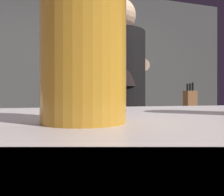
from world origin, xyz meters
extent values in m
cube|color=#4D4D49|center=(0.00, 2.20, 1.35)|extent=(5.20, 0.10, 2.70)
cube|color=#4F3F38|center=(0.35, 0.57, 0.46)|extent=(2.10, 0.60, 0.91)
cube|color=#3A3A36|center=(0.28, 1.92, 0.60)|extent=(0.93, 0.36, 1.21)
cube|color=#243635|center=(0.02, 0.12, 0.46)|extent=(0.28, 0.20, 0.91)
cylinder|color=black|center=(0.02, 0.12, 1.19)|extent=(0.34, 0.34, 0.56)
sphere|color=#DCB389|center=(0.02, 0.12, 1.58)|extent=(0.22, 0.22, 0.22)
cone|color=black|center=(0.01, 0.02, 1.35)|extent=(0.18, 0.18, 0.46)
cylinder|color=#DCB389|center=(-0.13, 0.30, 1.27)|extent=(0.12, 0.33, 0.08)
cylinder|color=#DCB389|center=(0.21, 0.26, 1.27)|extent=(0.12, 0.33, 0.08)
cube|color=#8F5D36|center=(0.84, 0.51, 1.01)|extent=(0.10, 0.08, 0.20)
cylinder|color=black|center=(0.81, 0.51, 1.15)|extent=(0.02, 0.02, 0.06)
cylinder|color=black|center=(0.84, 0.51, 1.15)|extent=(0.02, 0.02, 0.07)
cylinder|color=black|center=(0.87, 0.51, 1.15)|extent=(0.02, 0.02, 0.08)
cylinder|color=slate|center=(-0.13, 0.50, 0.94)|extent=(0.19, 0.19, 0.05)
cube|color=silver|center=(0.30, 0.52, 0.92)|extent=(0.24, 0.05, 0.01)
cylinder|color=#C68826|center=(-0.42, -1.09, 1.09)|extent=(0.07, 0.07, 0.12)
cylinder|color=black|center=(0.05, 1.87, 1.28)|extent=(0.05, 0.05, 0.15)
cylinder|color=black|center=(0.05, 1.87, 1.39)|extent=(0.02, 0.02, 0.06)
cylinder|color=red|center=(0.05, 1.87, 1.42)|extent=(0.03, 0.03, 0.01)
cylinder|color=#488A34|center=(0.02, 1.97, 1.28)|extent=(0.07, 0.07, 0.14)
cylinder|color=#488A34|center=(0.02, 1.97, 1.37)|extent=(0.03, 0.03, 0.05)
cylinder|color=black|center=(0.02, 1.97, 1.41)|extent=(0.04, 0.04, 0.01)
cylinder|color=black|center=(0.46, 1.84, 1.28)|extent=(0.07, 0.07, 0.14)
cylinder|color=black|center=(0.46, 1.84, 1.38)|extent=(0.03, 0.03, 0.06)
cylinder|color=red|center=(0.46, 1.84, 1.42)|extent=(0.04, 0.04, 0.01)
camera|label=1|loc=(-0.45, -1.28, 1.05)|focal=36.66mm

